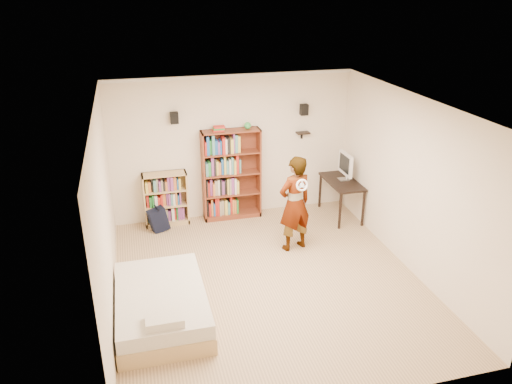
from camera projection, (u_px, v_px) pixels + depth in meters
ground at (269, 280)px, 7.59m from camera, size 4.50×5.00×0.01m
room_shell at (270, 172)px, 6.90m from camera, size 4.52×5.02×2.71m
crown_molding at (270, 108)px, 6.54m from camera, size 4.50×5.00×0.06m
speaker_left at (174, 118)px, 8.70m from camera, size 0.14×0.12×0.20m
speaker_right at (304, 110)px, 9.26m from camera, size 0.14×0.12×0.20m
wall_shelf at (303, 133)px, 9.44m from camera, size 0.25×0.16×0.02m
tall_bookshelf at (231, 175)px, 9.32m from camera, size 1.09×0.32×1.72m
low_bookshelf at (166, 199)px, 9.18m from camera, size 0.80×0.30×1.00m
computer_desk at (341, 198)px, 9.54m from camera, size 0.54×1.07×0.73m
imac at (344, 167)px, 9.35m from camera, size 0.14×0.53×0.52m
daybed at (161, 301)px, 6.64m from camera, size 1.18×1.82×0.54m
person at (295, 204)px, 8.20m from camera, size 0.69×0.55×1.65m
wii_wheel at (302, 185)px, 7.75m from camera, size 0.20×0.07×0.20m
navy_bag at (158, 219)px, 9.00m from camera, size 0.39×0.32×0.46m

